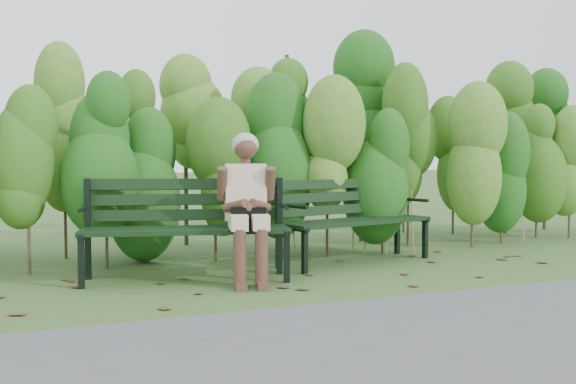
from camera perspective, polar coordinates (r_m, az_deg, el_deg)
name	(u,v)px	position (r m, az deg, el deg)	size (l,w,h in m)	color
ground	(304,281)	(5.86, 1.37, -7.51)	(80.00, 80.00, 0.00)	#385C23
footpath	(468,346)	(4.02, 14.96, -12.45)	(60.00, 2.50, 0.01)	#474749
hedge_band	(234,140)	(7.49, -4.61, 4.44)	(11.04, 1.67, 2.42)	#47381E
leaf_litter	(309,285)	(5.64, 1.80, -7.90)	(5.74, 2.08, 0.01)	brown
bench_left	(186,220)	(5.93, -8.65, -2.35)	(1.85, 0.99, 0.88)	black
bench_right	(350,213)	(6.86, 5.24, -1.80)	(1.77, 0.92, 0.84)	black
seated_woman	(247,197)	(5.76, -3.51, -0.45)	(0.54, 0.79, 1.28)	beige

